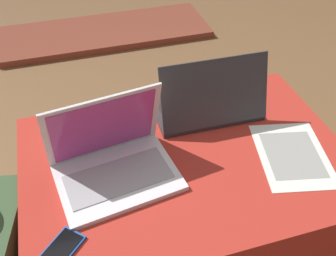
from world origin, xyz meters
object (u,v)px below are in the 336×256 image
object	(u,v)px
cell_phone	(57,254)
paper_sheet	(292,155)
laptop_near	(113,160)
laptop_far	(208,103)

from	to	relation	value
cell_phone	paper_sheet	distance (m)	0.75
cell_phone	laptop_near	bearing A→B (deg)	-83.49
paper_sheet	laptop_far	bearing A→B (deg)	136.56
paper_sheet	laptop_near	bearing A→B (deg)	-176.57
cell_phone	paper_sheet	bearing A→B (deg)	-123.60
laptop_far	paper_sheet	xyz separation A→B (m)	(0.18, -0.27, -0.05)
laptop_far	cell_phone	xyz separation A→B (m)	(-0.55, -0.41, -0.04)
laptop_near	cell_phone	xyz separation A→B (m)	(-0.19, -0.23, -0.05)
laptop_near	paper_sheet	bearing A→B (deg)	-17.15
laptop_far	laptop_near	bearing A→B (deg)	27.54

